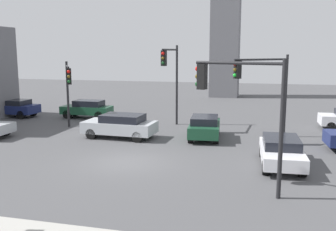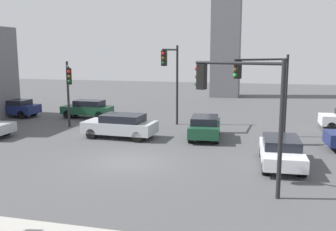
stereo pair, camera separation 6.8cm
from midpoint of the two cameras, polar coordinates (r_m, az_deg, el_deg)
ground_plane at (r=18.85m, az=-6.21°, el=-6.90°), size 98.41×98.41×0.00m
traffic_light_0 at (r=26.17m, az=-14.75°, el=4.78°), size 1.92×3.11×4.63m
traffic_light_1 at (r=26.42m, az=0.37°, el=6.76°), size 0.45×3.31×5.76m
traffic_light_2 at (r=23.32m, az=13.88°, el=5.26°), size 3.13×3.09×5.13m
traffic_light_3 at (r=14.51m, az=10.49°, el=2.84°), size 3.40×1.29×5.06m
car_0 at (r=23.62m, az=5.41°, el=-1.66°), size 2.16×4.11×1.41m
car_2 at (r=23.92m, az=-7.20°, el=-1.46°), size 4.54×2.20×1.48m
car_4 at (r=34.05m, az=-22.36°, el=1.13°), size 4.58×1.98×1.41m
car_6 at (r=18.75m, az=16.44°, el=-5.08°), size 2.06×4.42×1.32m
car_7 at (r=31.47m, az=-12.01°, el=1.02°), size 4.03×1.65×1.45m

